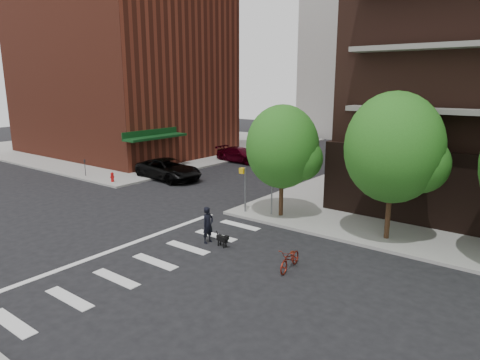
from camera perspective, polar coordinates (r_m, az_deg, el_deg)
ground at (r=21.16m, az=-16.74°, el=-8.42°), size 120.00×120.00×0.00m
sidewalk_nw at (r=54.09m, az=-12.02°, el=4.77°), size 31.00×33.00×0.15m
crosswalk at (r=19.51m, az=-12.85°, el=-10.01°), size 3.85×13.00×0.01m
midrise_nw at (r=48.24m, az=-15.71°, el=15.63°), size 21.40×15.50×20.00m
tree_a at (r=23.53m, az=5.66°, el=4.42°), size 4.00×4.00×5.90m
tree_b at (r=20.97m, az=19.78°, el=4.06°), size 4.50×4.50×6.65m
pedestrian_signal at (r=24.40m, az=1.46°, el=-0.46°), size 2.18×0.67×2.60m
fire_hydrant at (r=33.58m, az=-16.67°, el=0.44°), size 0.24×0.24×0.73m
parking_meter at (r=36.35m, az=-19.98°, el=1.78°), size 0.10×0.08×1.32m
parked_car_black at (r=34.02m, az=-9.51°, el=1.42°), size 3.16×6.05×1.63m
parked_car_maroon at (r=40.81m, az=0.01°, el=3.37°), size 2.09×4.97×1.43m
parked_car_silver at (r=41.53m, az=3.40°, el=3.58°), size 1.84×4.70×1.53m
scooter at (r=17.84m, az=6.70°, el=-10.39°), size 0.85×1.85×0.94m
dog_walker at (r=20.46m, az=-4.29°, el=-5.99°), size 0.67×0.46×1.77m
dog at (r=20.06m, az=-2.33°, el=-7.85°), size 0.75×0.31×0.62m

